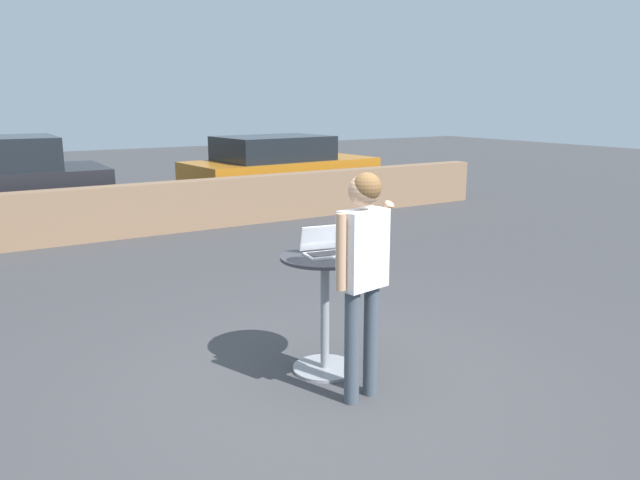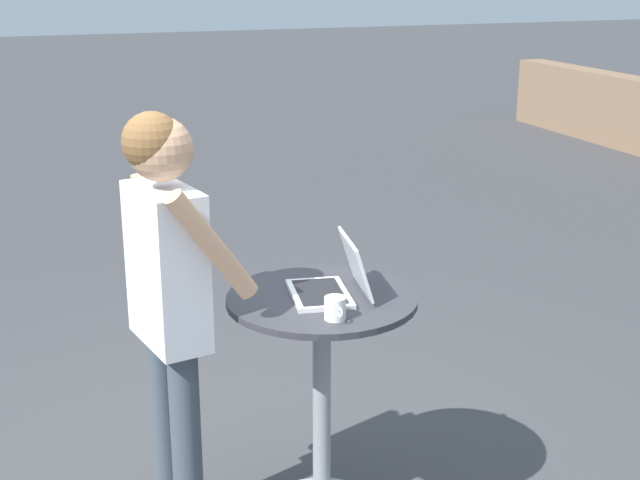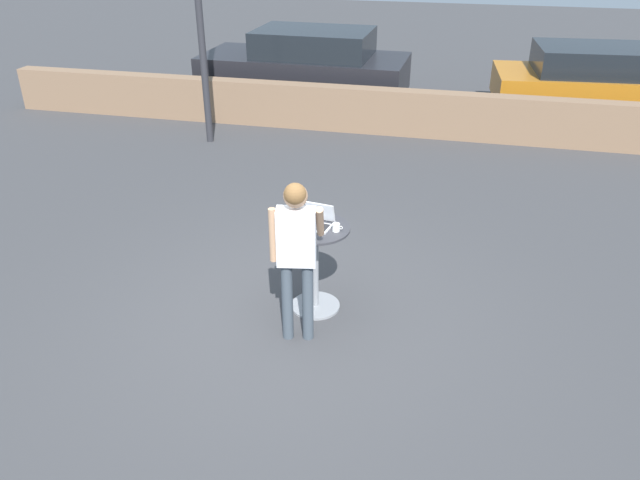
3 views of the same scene
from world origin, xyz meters
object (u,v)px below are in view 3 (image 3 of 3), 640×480
object	(u,v)px
parked_car_further_down	(600,81)
parked_car_near_street	(306,66)
cafe_table	(315,259)
laptop	(317,221)
standing_person	(296,244)
coffee_mug	(336,227)

from	to	relation	value
parked_car_further_down	parked_car_near_street	bearing A→B (deg)	-176.19
cafe_table	parked_car_near_street	world-z (taller)	parked_car_near_street
parked_car_near_street	laptop	bearing A→B (deg)	-74.91
standing_person	parked_car_near_street	world-z (taller)	standing_person
coffee_mug	laptop	bearing A→B (deg)	160.80
parked_car_further_down	coffee_mug	bearing A→B (deg)	-114.72
coffee_mug	parked_car_near_street	xyz separation A→B (m)	(-2.26, 7.65, -0.20)
laptop	coffee_mug	world-z (taller)	laptop
laptop	standing_person	xyz separation A→B (m)	(-0.05, -0.60, 0.05)
cafe_table	laptop	distance (m)	0.42
laptop	coffee_mug	size ratio (longest dim) A/B	3.35
cafe_table	parked_car_further_down	bearing A→B (deg)	63.88
coffee_mug	parked_car_further_down	xyz separation A→B (m)	(3.71, 8.05, -0.28)
standing_person	parked_car_further_down	size ratio (longest dim) A/B	0.39
cafe_table	parked_car_near_street	distance (m)	7.89
parked_car_near_street	cafe_table	bearing A→B (deg)	-75.05
coffee_mug	parked_car_further_down	distance (m)	8.87
coffee_mug	standing_person	xyz separation A→B (m)	(-0.27, -0.53, 0.06)
cafe_table	coffee_mug	distance (m)	0.47
laptop	parked_car_further_down	xyz separation A→B (m)	(3.92, 7.98, -0.29)
standing_person	parked_car_further_down	distance (m)	9.46
standing_person	parked_car_near_street	size ratio (longest dim) A/B	0.38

